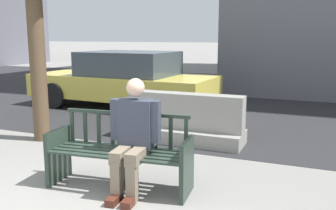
# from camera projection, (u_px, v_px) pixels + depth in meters

# --- Properties ---
(street_asphalt) EXTENTS (120.00, 12.00, 0.01)m
(street_asphalt) POSITION_uv_depth(u_px,v_px,m) (230.00, 95.00, 11.53)
(street_asphalt) COLOR #28282B
(street_asphalt) RESTS_ON ground
(street_bench) EXTENTS (1.73, 0.69, 0.88)m
(street_bench) POSITION_uv_depth(u_px,v_px,m) (120.00, 155.00, 4.42)
(street_bench) COLOR #28382D
(street_bench) RESTS_ON ground
(seated_person) EXTENTS (0.59, 0.75, 1.31)m
(seated_person) POSITION_uv_depth(u_px,v_px,m) (134.00, 134.00, 4.25)
(seated_person) COLOR #383D4C
(seated_person) RESTS_ON ground
(jersey_barrier_centre) EXTENTS (2.00, 0.68, 0.84)m
(jersey_barrier_centre) POSITION_uv_depth(u_px,v_px,m) (185.00, 122.00, 6.35)
(jersey_barrier_centre) COLOR gray
(jersey_barrier_centre) RESTS_ON ground
(car_taxi_near) EXTENTS (4.74, 2.16, 1.40)m
(car_taxi_near) POSITION_uv_depth(u_px,v_px,m) (125.00, 80.00, 9.45)
(car_taxi_near) COLOR #DBC64C
(car_taxi_near) RESTS_ON ground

